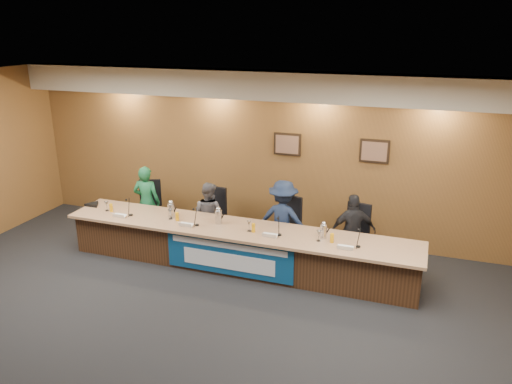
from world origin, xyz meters
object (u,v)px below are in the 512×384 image
dais_body (238,248)px  panelist_c (283,220)px  panelist_d (353,232)px  office_chair_d (353,239)px  speakerphone (93,204)px  panelist_a (147,202)px  carafe_mid (219,217)px  panelist_b (209,215)px  banner (229,257)px  carafe_left (171,211)px  office_chair_b (211,220)px  office_chair_a (150,212)px  office_chair_c (284,230)px  carafe_right (323,231)px

dais_body → panelist_c: 0.95m
dais_body → panelist_d: panelist_d is taller
office_chair_d → speakerphone: 4.83m
panelist_a → speakerphone: 0.99m
carafe_mid → panelist_d: bearing=15.5°
speakerphone → panelist_b: bearing=15.5°
banner → panelist_b: 1.35m
carafe_left → speakerphone: 1.67m
panelist_b → panelist_c: bearing=-167.9°
office_chair_b → office_chair_d: same height
panelist_d → office_chair_b: bearing=-23.3°
office_chair_a → carafe_left: (0.87, -0.71, 0.39)m
office_chair_c → carafe_left: 2.04m
panelist_b → office_chair_d: bearing=-165.7°
carafe_mid → panelist_b: bearing=127.4°
panelist_c → carafe_left: panelist_c is taller
panelist_d → office_chair_d: (0.00, 0.10, -0.18)m
panelist_b → panelist_d: 2.66m
panelist_a → office_chair_c: (2.74, 0.10, -0.24)m
panelist_d → office_chair_a: 3.98m
banner → carafe_right: size_ratio=9.47×
office_chair_d → carafe_right: bearing=-106.5°
dais_body → panelist_d: (1.84, 0.63, 0.31)m
office_chair_a → carafe_mid: size_ratio=2.03×
panelist_d → carafe_left: (-3.10, -0.61, 0.21)m
office_chair_d → carafe_right: size_ratio=2.07×
office_chair_b → office_chair_c: (1.43, 0.00, 0.00)m
speakerphone → dais_body: bearing=-0.9°
carafe_mid → dais_body: bearing=-3.5°
banner → panelist_d: 2.14m
office_chair_a → carafe_right: bearing=-36.4°
dais_body → panelist_b: size_ratio=4.79×
carafe_left → carafe_mid: bearing=0.3°
banner → office_chair_a: (-2.13, 1.15, 0.10)m
panelist_a → office_chair_c: panelist_a is taller
panelist_a → office_chair_c: size_ratio=2.99×
office_chair_d → carafe_left: size_ratio=1.93×
dais_body → panelist_b: (-0.82, 0.63, 0.28)m
banner → carafe_left: carafe_left is taller
office_chair_a → carafe_mid: bearing=-46.7°
carafe_mid → speakerphone: size_ratio=0.74×
office_chair_d → panelist_c: bearing=-164.1°
office_chair_a → office_chair_c: same height
carafe_left → office_chair_b: bearing=58.6°
dais_body → panelist_b: bearing=142.4°
panelist_a → panelist_b: bearing=171.3°
banner → speakerphone: speakerphone is taller
dais_body → speakerphone: speakerphone is taller
panelist_c → office_chair_c: (0.00, 0.10, -0.24)m
office_chair_b → carafe_mid: (0.47, -0.71, 0.39)m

